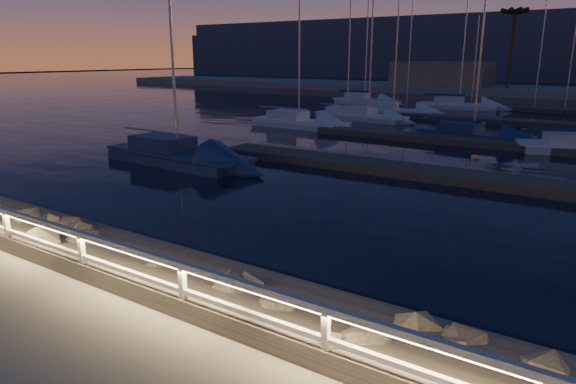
% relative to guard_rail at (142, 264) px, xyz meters
% --- Properties ---
extents(ground, '(400.00, 400.00, 0.00)m').
position_rel_guard_rail_xyz_m(ground, '(0.07, 0.00, -0.77)').
color(ground, gray).
rests_on(ground, ground).
extents(harbor_water, '(400.00, 440.00, 0.60)m').
position_rel_guard_rail_xyz_m(harbor_water, '(0.07, 31.22, -1.74)').
color(harbor_water, black).
rests_on(harbor_water, ground).
extents(guard_rail, '(44.11, 0.12, 1.06)m').
position_rel_guard_rail_xyz_m(guard_rail, '(0.00, 0.00, 0.00)').
color(guard_rail, silver).
rests_on(guard_rail, ground).
extents(riprap, '(33.19, 2.62, 1.24)m').
position_rel_guard_rail_xyz_m(riprap, '(-1.15, 1.73, -1.04)').
color(riprap, slate).
rests_on(riprap, ground).
extents(floating_docks, '(22.00, 36.00, 0.40)m').
position_rel_guard_rail_xyz_m(floating_docks, '(0.07, 32.50, -1.17)').
color(floating_docks, '#4F4A41').
rests_on(floating_docks, ground).
extents(far_shore, '(160.00, 14.00, 5.20)m').
position_rel_guard_rail_xyz_m(far_shore, '(-0.06, 74.05, -0.48)').
color(far_shore, gray).
rests_on(far_shore, ground).
extents(palm_left, '(3.00, 3.00, 11.20)m').
position_rel_guard_rail_xyz_m(palm_left, '(-7.93, 72.00, 9.36)').
color(palm_left, brown).
rests_on(palm_left, ground).
extents(distant_hills, '(230.00, 37.50, 18.00)m').
position_rel_guard_rail_xyz_m(distant_hills, '(-22.06, 133.69, 3.96)').
color(distant_hills, '#3C475D').
rests_on(distant_hills, ground).
extents(sailboat_b, '(8.69, 2.97, 14.61)m').
position_rel_guard_rail_xyz_m(sailboat_b, '(-11.64, 12.01, -0.90)').
color(sailboat_b, navy).
rests_on(sailboat_b, ground).
extents(sailboat_e, '(6.91, 2.82, 11.50)m').
position_rel_guard_rail_xyz_m(sailboat_e, '(-11.23, 33.59, -0.95)').
color(sailboat_e, silver).
rests_on(sailboat_e, ground).
extents(sailboat_f, '(8.04, 2.70, 13.53)m').
position_rel_guard_rail_xyz_m(sailboat_f, '(-13.95, 26.92, -0.93)').
color(sailboat_f, silver).
rests_on(sailboat_f, ground).
extents(sailboat_g, '(7.49, 3.35, 12.28)m').
position_rel_guard_rail_xyz_m(sailboat_g, '(-1.17, 27.88, -0.97)').
color(sailboat_g, navy).
rests_on(sailboat_g, ground).
extents(sailboat_i, '(6.09, 2.27, 10.21)m').
position_rel_guard_rail_xyz_m(sailboat_i, '(-13.42, 33.97, -0.98)').
color(sailboat_i, silver).
rests_on(sailboat_i, ground).
extents(sailboat_j, '(7.94, 4.08, 13.05)m').
position_rel_guard_rail_xyz_m(sailboat_j, '(-11.25, 38.77, -0.94)').
color(sailboat_j, silver).
rests_on(sailboat_j, ground).
extents(sailboat_m, '(7.34, 2.41, 12.44)m').
position_rel_guard_rail_xyz_m(sailboat_m, '(-18.63, 48.14, -0.93)').
color(sailboat_m, silver).
rests_on(sailboat_m, ground).
extents(sailboat_n, '(8.22, 3.69, 13.55)m').
position_rel_guard_rail_xyz_m(sailboat_n, '(-7.94, 48.09, -0.93)').
color(sailboat_n, silver).
rests_on(sailboat_n, ground).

